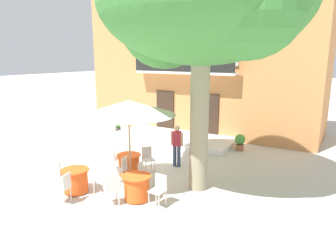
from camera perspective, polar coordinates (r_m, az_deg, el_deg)
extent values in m
plane|color=beige|center=(12.39, -4.43, -6.94)|extent=(120.00, 120.00, 0.00)
cube|color=#CC844C|center=(18.15, 6.49, 11.31)|extent=(13.00, 4.00, 7.50)
cube|color=#332319|center=(17.23, -0.50, 2.63)|extent=(1.10, 0.08, 2.30)
cube|color=#332319|center=(16.04, 7.43, 1.77)|extent=(1.10, 0.08, 2.30)
cube|color=silver|center=(17.45, -3.14, 14.28)|extent=(1.10, 0.08, 1.90)
cube|color=black|center=(17.43, -3.20, 14.28)|extent=(0.84, 0.04, 1.60)
cube|color=silver|center=(16.32, 3.47, 14.39)|extent=(1.10, 0.08, 1.90)
cube|color=black|center=(16.29, 3.42, 14.39)|extent=(0.84, 0.04, 1.60)
cube|color=silver|center=(15.42, 10.95, 14.30)|extent=(1.10, 0.08, 1.90)
cube|color=black|center=(15.39, 10.91, 14.30)|extent=(0.84, 0.04, 1.60)
cube|color=silver|center=(16.08, 2.93, 9.75)|extent=(5.60, 0.65, 0.12)
cube|color=black|center=(15.80, 2.43, 11.56)|extent=(5.60, 0.06, 0.90)
cylinder|color=#B2B2B7|center=(16.52, -1.11, 14.74)|extent=(0.04, 0.95, 1.33)
cube|color=yellow|center=(16.16, -2.00, 15.84)|extent=(0.60, 0.29, 0.38)
cylinder|color=#B2B2B7|center=(15.38, 6.74, 14.81)|extent=(0.04, 0.95, 1.33)
cube|color=#146B2D|center=(14.99, 6.03, 16.04)|extent=(0.60, 0.29, 0.38)
cylinder|color=#995638|center=(17.30, -3.87, 10.55)|extent=(0.27, 0.27, 0.25)
ellipsoid|color=#4C8E38|center=(17.29, -3.88, 11.61)|extent=(0.36, 0.36, 0.39)
cylinder|color=#47423D|center=(16.67, -0.57, 10.65)|extent=(0.27, 0.27, 0.33)
ellipsoid|color=#2D7533|center=(16.66, -0.57, 11.82)|extent=(0.35, 0.35, 0.34)
cylinder|color=#47423D|center=(16.09, 2.98, 10.49)|extent=(0.36, 0.36, 0.29)
ellipsoid|color=#38843D|center=(16.08, 2.99, 11.63)|extent=(0.46, 0.46, 0.35)
cylinder|color=slate|center=(15.58, 6.76, 10.31)|extent=(0.27, 0.27, 0.27)
ellipsoid|color=#4C8E38|center=(15.57, 6.80, 11.72)|extent=(0.35, 0.35, 0.49)
cylinder|color=#995638|center=(15.14, 10.79, 10.16)|extent=(0.24, 0.24, 0.29)
ellipsoid|color=#4C8E38|center=(15.13, 10.85, 11.62)|extent=(0.32, 0.32, 0.48)
cube|color=silver|center=(15.72, 1.09, -2.18)|extent=(6.14, 2.62, 0.25)
cylinder|color=gray|center=(9.62, 5.74, -0.21)|extent=(0.58, 0.58, 4.03)
sphere|color=#3D7F38|center=(10.95, -0.61, 18.63)|extent=(3.14, 3.14, 3.14)
sphere|color=#3D7F38|center=(8.32, 14.80, 21.24)|extent=(2.83, 2.83, 2.83)
cylinder|color=#EA561E|center=(9.33, -5.77, -11.30)|extent=(0.74, 0.74, 0.68)
cylinder|color=#EA561E|center=(9.18, -5.82, -9.19)|extent=(0.86, 0.86, 0.04)
cylinder|color=#2D2823|center=(9.48, -5.72, -13.26)|extent=(0.44, 0.44, 0.03)
cylinder|color=silver|center=(10.11, -2.74, -10.19)|extent=(0.04, 0.04, 0.45)
cylinder|color=silver|center=(9.82, -3.45, -10.92)|extent=(0.04, 0.04, 0.45)
cylinder|color=silver|center=(10.22, -4.56, -9.95)|extent=(0.04, 0.04, 0.45)
cylinder|color=silver|center=(9.94, -5.31, -10.65)|extent=(0.04, 0.04, 0.45)
cube|color=silver|center=(9.93, -4.04, -9.12)|extent=(0.48, 0.48, 0.04)
cube|color=silver|center=(9.91, -5.04, -7.76)|extent=(0.13, 0.38, 0.42)
cylinder|color=silver|center=(9.34, -11.59, -12.44)|extent=(0.04, 0.04, 0.45)
cylinder|color=silver|center=(9.40, -9.52, -12.18)|extent=(0.04, 0.04, 0.45)
cylinder|color=silver|center=(9.04, -11.15, -13.31)|extent=(0.04, 0.04, 0.45)
cylinder|color=silver|center=(9.10, -9.00, -13.03)|extent=(0.04, 0.04, 0.45)
cube|color=silver|center=(9.12, -10.38, -11.34)|extent=(0.56, 0.56, 0.04)
cube|color=silver|center=(8.87, -10.18, -10.43)|extent=(0.26, 0.33, 0.42)
cylinder|color=silver|center=(8.76, -1.69, -13.96)|extent=(0.04, 0.04, 0.45)
cylinder|color=silver|center=(8.94, -3.51, -13.39)|extent=(0.04, 0.04, 0.45)
cylinder|color=silver|center=(9.01, -0.40, -13.16)|extent=(0.04, 0.04, 0.45)
cylinder|color=silver|center=(9.18, -2.19, -12.63)|extent=(0.04, 0.04, 0.45)
cube|color=silver|center=(8.87, -1.96, -11.85)|extent=(0.42, 0.42, 0.04)
cube|color=silver|center=(8.91, -1.28, -10.11)|extent=(0.38, 0.06, 0.42)
cylinder|color=#EA561E|center=(11.23, -7.19, -7.11)|extent=(0.74, 0.74, 0.68)
cylinder|color=#EA561E|center=(11.11, -7.24, -5.31)|extent=(0.86, 0.86, 0.04)
cylinder|color=#2D2823|center=(11.35, -7.14, -8.80)|extent=(0.44, 0.44, 0.03)
cylinder|color=silver|center=(10.58, -10.08, -9.32)|extent=(0.04, 0.04, 0.45)
cylinder|color=silver|center=(10.86, -9.26, -8.70)|extent=(0.04, 0.04, 0.45)
cylinder|color=silver|center=(10.43, -8.40, -9.57)|extent=(0.04, 0.04, 0.45)
cylinder|color=silver|center=(10.72, -7.61, -8.93)|extent=(0.04, 0.04, 0.45)
cube|color=silver|center=(10.56, -8.88, -7.89)|extent=(0.48, 0.48, 0.04)
cube|color=silver|center=(10.40, -8.03, -6.82)|extent=(0.13, 0.38, 0.42)
cylinder|color=silver|center=(11.42, -2.47, -7.45)|extent=(0.04, 0.04, 0.45)
cylinder|color=silver|center=(11.30, -4.07, -7.69)|extent=(0.04, 0.04, 0.45)
cylinder|color=silver|center=(11.71, -3.10, -6.93)|extent=(0.04, 0.04, 0.45)
cylinder|color=silver|center=(11.60, -4.68, -7.15)|extent=(0.04, 0.04, 0.45)
cube|color=silver|center=(11.43, -3.60, -6.15)|extent=(0.56, 0.56, 0.04)
cube|color=silver|center=(11.51, -3.94, -4.80)|extent=(0.25, 0.34, 0.42)
cylinder|color=silver|center=(12.04, -9.53, -6.54)|extent=(0.04, 0.04, 0.45)
cylinder|color=silver|center=(11.79, -8.46, -6.92)|extent=(0.04, 0.04, 0.45)
cylinder|color=silver|center=(11.84, -10.80, -6.93)|extent=(0.04, 0.04, 0.45)
cylinder|color=silver|center=(11.59, -9.74, -7.32)|extent=(0.04, 0.04, 0.45)
cube|color=silver|center=(11.73, -9.68, -5.80)|extent=(0.46, 0.46, 0.04)
cube|color=silver|center=(11.56, -10.41, -4.92)|extent=(0.38, 0.10, 0.42)
cylinder|color=#EA561E|center=(10.17, -16.60, -9.70)|extent=(0.74, 0.74, 0.68)
cylinder|color=#EA561E|center=(10.04, -16.73, -7.74)|extent=(0.86, 0.86, 0.04)
cylinder|color=#2D2823|center=(10.31, -16.48, -11.53)|extent=(0.44, 0.44, 0.03)
cylinder|color=silver|center=(11.04, -18.42, -8.83)|extent=(0.04, 0.04, 0.45)
cylinder|color=silver|center=(10.77, -17.47, -9.32)|extent=(0.04, 0.04, 0.45)
cylinder|color=silver|center=(10.89, -19.97, -9.25)|extent=(0.04, 0.04, 0.45)
cylinder|color=silver|center=(10.61, -19.05, -9.77)|extent=(0.04, 0.04, 0.45)
cube|color=silver|center=(10.74, -18.82, -8.07)|extent=(0.46, 0.46, 0.04)
cube|color=silver|center=(10.58, -19.75, -7.13)|extent=(0.38, 0.10, 0.42)
cylinder|color=silver|center=(9.61, -20.30, -12.25)|extent=(0.04, 0.04, 0.45)
cylinder|color=silver|center=(9.87, -19.17, -11.51)|extent=(0.04, 0.04, 0.45)
cylinder|color=silver|center=(9.44, -18.56, -12.61)|extent=(0.04, 0.04, 0.45)
cylinder|color=silver|center=(9.69, -17.46, -11.83)|extent=(0.04, 0.04, 0.45)
cube|color=silver|center=(9.55, -18.98, -10.71)|extent=(0.50, 0.50, 0.04)
cube|color=silver|center=(9.37, -18.15, -9.58)|extent=(0.15, 0.38, 0.42)
cylinder|color=silver|center=(9.92, -11.45, -10.90)|extent=(0.04, 0.04, 0.45)
cylinder|color=silver|center=(9.97, -13.43, -10.89)|extent=(0.04, 0.04, 0.45)
cylinder|color=silver|center=(10.23, -11.23, -10.15)|extent=(0.04, 0.04, 0.45)
cylinder|color=silver|center=(10.28, -13.14, -10.14)|extent=(0.04, 0.04, 0.45)
cube|color=silver|center=(10.00, -12.38, -9.22)|extent=(0.56, 0.56, 0.04)
cube|color=silver|center=(10.09, -12.31, -7.63)|extent=(0.33, 0.25, 0.42)
cylinder|color=#997A56|center=(9.85, -7.04, -4.41)|extent=(0.06, 0.06, 2.55)
cylinder|color=#333333|center=(10.27, -6.85, -11.01)|extent=(0.44, 0.44, 0.08)
cone|color=white|center=(9.54, -7.25, 3.37)|extent=(2.90, 2.90, 0.45)
cylinder|color=#47423D|center=(17.42, -9.15, -0.75)|extent=(0.30, 0.30, 0.32)
ellipsoid|color=#4C8E38|center=(17.33, -9.20, 0.50)|extent=(0.39, 0.39, 0.46)
cylinder|color=#995638|center=(14.41, 13.03, -3.84)|extent=(0.36, 0.36, 0.28)
ellipsoid|color=#4C8E38|center=(14.31, 13.10, -2.41)|extent=(0.46, 0.46, 0.47)
cylinder|color=#384260|center=(12.01, 1.24, -5.47)|extent=(0.14, 0.14, 0.83)
cylinder|color=#384260|center=(11.92, 2.00, -5.60)|extent=(0.14, 0.14, 0.83)
cube|color=#B72D3D|center=(11.77, 1.64, -2.33)|extent=(0.40, 0.37, 0.56)
sphere|color=tan|center=(11.67, 1.65, -0.43)|extent=(0.22, 0.22, 0.22)
cylinder|color=tan|center=(11.88, 0.72, -2.19)|extent=(0.09, 0.09, 0.52)
cylinder|color=tan|center=(11.67, 2.58, -2.47)|extent=(0.09, 0.09, 0.52)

